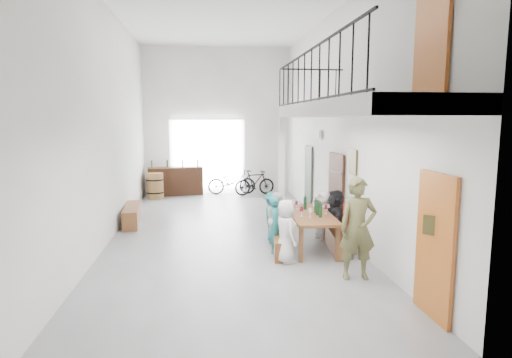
{
  "coord_description": "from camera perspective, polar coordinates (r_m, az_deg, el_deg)",
  "views": [
    {
      "loc": [
        -0.52,
        -10.41,
        2.84
      ],
      "look_at": [
        0.68,
        -0.5,
        1.43
      ],
      "focal_mm": 30.0,
      "sensor_mm": 36.0,
      "label": 1
    }
  ],
  "objects": [
    {
      "name": "floor",
      "position": [
        10.8,
        -3.94,
        -7.23
      ],
      "size": [
        12.0,
        12.0,
        0.0
      ],
      "primitive_type": "plane",
      "color": "slate",
      "rests_on": "ground"
    },
    {
      "name": "guest_left_a",
      "position": [
        8.55,
        3.96,
        -6.95
      ],
      "size": [
        0.53,
        0.69,
        1.27
      ],
      "primitive_type": "imported",
      "rotation": [
        0.0,
        0.0,
        1.8
      ],
      "color": "white",
      "rests_on": "ground"
    },
    {
      "name": "counter_bottles",
      "position": [
        16.18,
        -10.74,
        2.04
      ],
      "size": [
        1.73,
        0.34,
        0.28
      ],
      "color": "black",
      "rests_on": "serving_counter"
    },
    {
      "name": "bench_inner",
      "position": [
        9.39,
        3.2,
        -8.29
      ],
      "size": [
        0.51,
        1.79,
        0.41
      ],
      "primitive_type": "cube",
      "rotation": [
        0.0,
        0.0,
        -0.13
      ],
      "color": "brown",
      "rests_on": "ground"
    },
    {
      "name": "potted_plant",
      "position": [
        11.89,
        7.76,
        -4.88
      ],
      "size": [
        0.4,
        0.36,
        0.4
      ],
      "primitive_type": "imported",
      "rotation": [
        0.0,
        0.0,
        -0.15
      ],
      "color": "#18511B",
      "rests_on": "ground"
    },
    {
      "name": "right_wall_decor",
      "position": [
        9.2,
        13.65,
        0.95
      ],
      "size": [
        0.07,
        8.28,
        5.07
      ],
      "color": "#AE571B",
      "rests_on": "ground"
    },
    {
      "name": "tasting_table",
      "position": [
        9.47,
        7.29,
        -5.05
      ],
      "size": [
        0.99,
        2.18,
        0.79
      ],
      "rotation": [
        0.0,
        0.0,
        -0.05
      ],
      "color": "brown",
      "rests_on": "ground"
    },
    {
      "name": "guest_right_a",
      "position": [
        9.2,
        11.99,
        -6.4
      ],
      "size": [
        0.37,
        0.71,
        1.15
      ],
      "primitive_type": "imported",
      "rotation": [
        0.0,
        0.0,
        -1.71
      ],
      "color": "#B12E1E",
      "rests_on": "ground"
    },
    {
      "name": "bicycle_near",
      "position": [
        16.22,
        -3.26,
        -0.37
      ],
      "size": [
        1.81,
        0.67,
        0.95
      ],
      "primitive_type": "imported",
      "rotation": [
        0.0,
        0.0,
        1.59
      ],
      "color": "black",
      "rests_on": "ground"
    },
    {
      "name": "room_walls",
      "position": [
        10.45,
        -4.13,
        11.93
      ],
      "size": [
        12.0,
        12.0,
        12.0
      ],
      "color": "white",
      "rests_on": "ground"
    },
    {
      "name": "guest_left_c",
      "position": [
        9.64,
        2.84,
        -5.33
      ],
      "size": [
        0.56,
        0.67,
        1.22
      ],
      "primitive_type": "imported",
      "rotation": [
        0.0,
        0.0,
        1.75
      ],
      "color": "white",
      "rests_on": "ground"
    },
    {
      "name": "gateway_portal",
      "position": [
        16.41,
        -6.47,
        2.95
      ],
      "size": [
        2.8,
        0.08,
        2.8
      ],
      "primitive_type": "cube",
      "color": "white",
      "rests_on": "ground"
    },
    {
      "name": "tableware",
      "position": [
        9.48,
        7.49,
        -3.68
      ],
      "size": [
        0.65,
        0.94,
        0.35
      ],
      "color": "black",
      "rests_on": "tasting_table"
    },
    {
      "name": "guest_left_d",
      "position": [
        10.13,
        2.15,
        -4.89
      ],
      "size": [
        0.61,
        0.83,
        1.15
      ],
      "primitive_type": "imported",
      "rotation": [
        0.0,
        0.0,
        1.3
      ],
      "color": "#227371",
      "rests_on": "ground"
    },
    {
      "name": "balcony",
      "position": [
        7.7,
        12.17,
        8.77
      ],
      "size": [
        1.52,
        5.62,
        4.0
      ],
      "color": "silver",
      "rests_on": "ground"
    },
    {
      "name": "bicycle_far",
      "position": [
        16.0,
        -0.18,
        -0.48
      ],
      "size": [
        1.63,
        0.8,
        0.94
      ],
      "primitive_type": "imported",
      "rotation": [
        0.0,
        0.0,
        1.81
      ],
      "color": "black",
      "rests_on": "ground"
    },
    {
      "name": "side_bench",
      "position": [
        12.15,
        -16.18,
        -4.62
      ],
      "size": [
        0.53,
        1.78,
        0.49
      ],
      "primitive_type": "cube",
      "rotation": [
        0.0,
        0.0,
        0.08
      ],
      "color": "brown",
      "rests_on": "ground"
    },
    {
      "name": "guest_right_c",
      "position": [
        10.33,
        8.99,
        -4.75
      ],
      "size": [
        0.52,
        0.65,
        1.14
      ],
      "primitive_type": "imported",
      "rotation": [
        0.0,
        0.0,
        -1.24
      ],
      "color": "white",
      "rests_on": "ground"
    },
    {
      "name": "bench_wall",
      "position": [
        9.68,
        10.37,
        -7.81
      ],
      "size": [
        0.47,
        1.91,
        0.43
      ],
      "primitive_type": "cube",
      "rotation": [
        0.0,
        0.0,
        -0.12
      ],
      "color": "brown",
      "rests_on": "ground"
    },
    {
      "name": "serving_counter",
      "position": [
        16.26,
        -10.68,
        -0.29
      ],
      "size": [
        2.05,
        0.85,
        1.05
      ],
      "primitive_type": "cube",
      "rotation": [
        0.0,
        0.0,
        0.15
      ],
      "color": "#3A1B0F",
      "rests_on": "ground"
    },
    {
      "name": "host_standing",
      "position": [
        7.82,
        13.41,
        -6.44
      ],
      "size": [
        0.68,
        0.47,
        1.83
      ],
      "primitive_type": "imported",
      "rotation": [
        0.0,
        0.0,
        -0.04
      ],
      "color": "brown",
      "rests_on": "ground"
    },
    {
      "name": "guest_left_b",
      "position": [
        9.16,
        2.63,
        -6.09
      ],
      "size": [
        0.43,
        0.52,
        1.21
      ],
      "primitive_type": "imported",
      "rotation": [
        0.0,
        0.0,
        1.22
      ],
      "color": "#227371",
      "rests_on": "ground"
    },
    {
      "name": "guest_right_b",
      "position": [
        9.83,
        10.49,
        -5.09
      ],
      "size": [
        0.45,
        1.19,
        1.26
      ],
      "primitive_type": "imported",
      "rotation": [
        0.0,
        0.0,
        -1.64
      ],
      "color": "black",
      "rests_on": "ground"
    },
    {
      "name": "oak_barrel",
      "position": [
        15.71,
        -13.35,
        -0.9
      ],
      "size": [
        0.62,
        0.62,
        0.92
      ],
      "color": "brown",
      "rests_on": "ground"
    }
  ]
}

